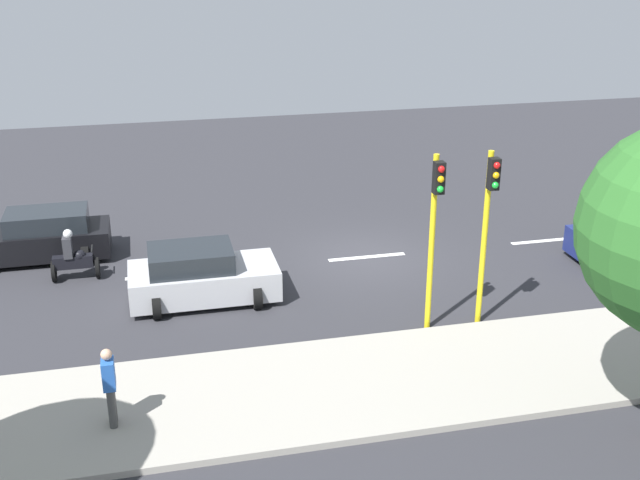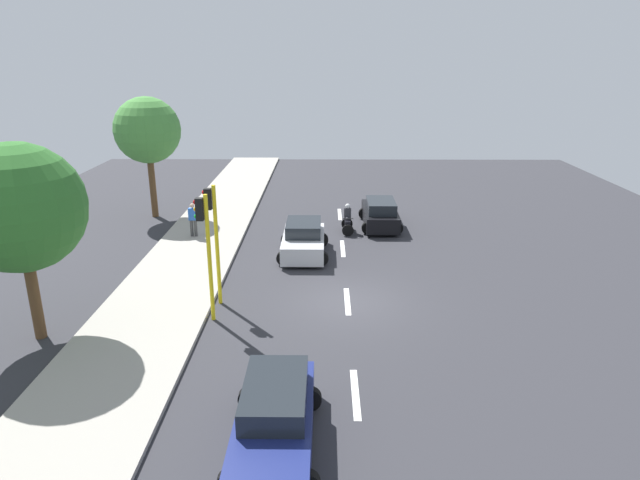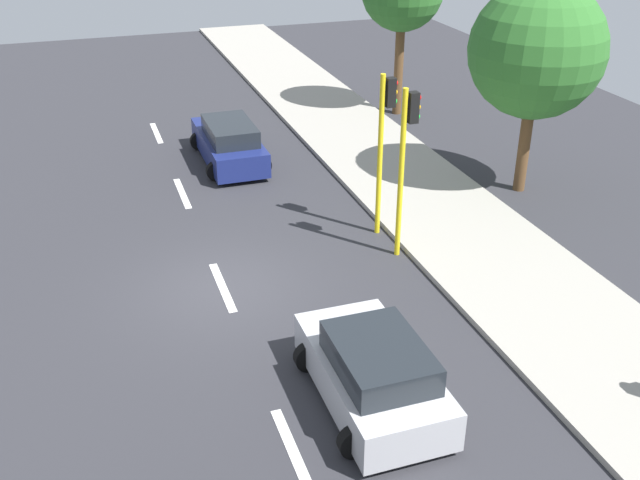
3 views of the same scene
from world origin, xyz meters
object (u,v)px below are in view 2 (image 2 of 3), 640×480
Objects in this scene: traffic_light_corner at (205,240)px; street_tree_south at (19,208)px; motorcycle at (348,221)px; car_dark_blue at (275,420)px; pedestrian_near_signal at (193,219)px; street_tree_north at (147,131)px; car_black at (380,214)px; car_silver at (304,240)px; traffic_light_midblock at (213,228)px.

traffic_light_corner is 0.70× the size of street_tree_south.
car_dark_blue is at bearing 82.07° from motorcycle.
traffic_light_corner is (-2.60, 8.95, 1.87)m from pedestrian_near_signal.
street_tree_north is at bearing -52.18° from pedestrian_near_signal.
street_tree_north is (12.72, -1.85, 4.17)m from car_black.
street_tree_north reaches higher than car_black.
traffic_light_corner is 14.38m from street_tree_north.
traffic_light_corner is (3.00, 6.71, 2.22)m from car_silver.
car_silver is at bearing 144.23° from street_tree_north.
car_dark_blue is at bearing 76.94° from car_black.
street_tree_north reaches higher than car_dark_blue.
street_tree_south is 0.95× the size of street_tree_north.
car_black is at bearing -103.06° from car_dark_blue.
car_silver is 11.58m from street_tree_north.
traffic_light_corner is 5.67m from street_tree_south.
car_black is 0.63× the size of street_tree_north.
motorcycle reaches higher than car_dark_blue.
car_silver is 5.96m from car_black.
car_silver is 0.87× the size of traffic_light_midblock.
car_dark_blue is at bearing 113.70° from street_tree_north.
pedestrian_near_signal is at bearing -71.09° from traffic_light_midblock.
motorcycle is 10.42m from traffic_light_midblock.
motorcycle is 0.34× the size of traffic_light_corner.
street_tree_south is (5.32, 2.69, 1.46)m from traffic_light_midblock.
car_dark_blue is 1.01× the size of traffic_light_corner.
motorcycle is 0.23× the size of street_tree_north.
traffic_light_midblock reaches higher than car_silver.
traffic_light_corner reaches higher than car_silver.
car_silver is at bearing 57.66° from motorcycle.
traffic_light_midblock is (-2.60, 7.59, 1.87)m from pedestrian_near_signal.
car_dark_blue is at bearing 113.37° from traffic_light_corner.
car_black is 2.08m from motorcycle.
traffic_light_midblock is at bearing 54.67° from car_black.
car_silver and car_black have the same top height.
pedestrian_near_signal is at bearing 127.82° from street_tree_north.
traffic_light_midblock is at bearing 116.29° from street_tree_north.
car_silver is at bearing -114.12° from traffic_light_corner.
motorcycle is at bearing -117.03° from traffic_light_corner.
car_silver is at bearing -119.33° from traffic_light_midblock.
motorcycle is 11.59m from traffic_light_corner.
pedestrian_near_signal is 0.38× the size of traffic_light_midblock.
motorcycle is at bearing -171.48° from pedestrian_near_signal.
pedestrian_near_signal is 0.25× the size of street_tree_north.
traffic_light_midblock is 0.70× the size of street_tree_south.
car_silver is 12.14m from street_tree_south.
car_silver is 4.03m from motorcycle.
car_silver is 2.33× the size of pedestrian_near_signal.
traffic_light_midblock is (2.84, -7.93, 2.22)m from car_dark_blue.
car_dark_blue is 16.45m from pedestrian_near_signal.
car_silver is at bearing 158.19° from pedestrian_near_signal.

